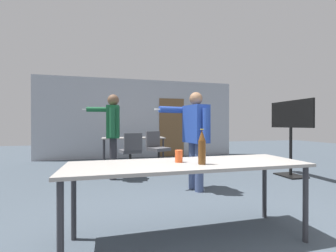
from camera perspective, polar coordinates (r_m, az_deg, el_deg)
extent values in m
cube|color=#A3A8B2|center=(7.80, -7.00, 1.90)|extent=(6.73, 0.10, 2.67)
cube|color=brown|center=(7.96, 0.93, -0.38)|extent=(0.90, 0.02, 2.05)
cube|color=gray|center=(2.21, 5.22, -9.62)|extent=(2.29, 0.71, 0.03)
cylinder|color=#2D2D33|center=(1.95, -25.67, -22.72)|extent=(0.05, 0.05, 0.73)
cylinder|color=#2D2D33|center=(2.64, 31.55, -16.53)|extent=(0.05, 0.05, 0.73)
cylinder|color=#2D2D33|center=(2.50, -22.83, -17.45)|extent=(0.05, 0.05, 0.73)
cylinder|color=#2D2D33|center=(3.06, 23.30, -14.09)|extent=(0.05, 0.05, 0.73)
cube|color=gray|center=(6.53, -8.76, -3.01)|extent=(1.75, 0.68, 0.03)
cylinder|color=#2D2D33|center=(6.26, -16.01, -6.65)|extent=(0.05, 0.05, 0.73)
cylinder|color=#2D2D33|center=(6.42, -1.21, -6.47)|extent=(0.05, 0.05, 0.73)
cylinder|color=#2D2D33|center=(6.81, -15.86, -6.08)|extent=(0.05, 0.05, 0.73)
cylinder|color=#2D2D33|center=(6.96, -2.25, -5.93)|extent=(0.05, 0.05, 0.73)
cube|color=black|center=(5.68, 28.70, -10.99)|extent=(0.44, 0.56, 0.03)
cylinder|color=black|center=(5.60, 28.72, -5.65)|extent=(0.06, 0.06, 1.03)
cube|color=black|center=(5.57, 28.74, 2.66)|extent=(0.04, 1.16, 0.59)
cube|color=black|center=(5.59, 28.92, 2.65)|extent=(0.01, 1.07, 0.52)
cylinder|color=#3D4C75|center=(3.88, 7.91, -10.33)|extent=(0.15, 0.15, 0.82)
cylinder|color=#3D4C75|center=(4.04, 6.31, -9.90)|extent=(0.15, 0.15, 0.82)
cube|color=#23429E|center=(3.89, 7.10, 0.52)|extent=(0.36, 0.52, 0.64)
sphere|color=#936B4C|center=(3.92, 7.11, 6.89)|extent=(0.23, 0.23, 0.23)
cylinder|color=#23429E|center=(3.65, 9.63, 0.14)|extent=(0.11, 0.11, 0.56)
cylinder|color=#23429E|center=(4.01, 1.46, 4.14)|extent=(0.57, 0.23, 0.11)
cube|color=white|center=(3.88, -2.59, 4.27)|extent=(0.12, 0.06, 0.03)
cylinder|color=#28282D|center=(4.78, -13.80, -8.10)|extent=(0.14, 0.14, 0.85)
cylinder|color=#28282D|center=(4.96, -13.65, -7.79)|extent=(0.14, 0.14, 0.85)
cube|color=#195633|center=(4.82, -13.74, 1.05)|extent=(0.28, 0.46, 0.67)
sphere|color=brown|center=(4.85, -13.74, 6.41)|extent=(0.24, 0.24, 0.24)
cylinder|color=#195633|center=(4.54, -13.97, 0.86)|extent=(0.11, 0.11, 0.58)
cylinder|color=#195633|center=(5.13, -16.78, 4.04)|extent=(0.59, 0.15, 0.11)
cube|color=white|center=(5.18, -20.30, 4.00)|extent=(0.12, 0.04, 0.03)
cylinder|color=black|center=(5.74, -9.58, -10.82)|extent=(0.52, 0.52, 0.03)
cylinder|color=black|center=(5.70, -9.58, -8.72)|extent=(0.06, 0.06, 0.40)
cube|color=#4C4C51|center=(5.67, -9.58, -6.35)|extent=(0.54, 0.54, 0.08)
cube|color=#4C4C51|center=(5.40, -8.85, -4.02)|extent=(0.44, 0.14, 0.42)
cylinder|color=black|center=(5.95, -2.35, -10.41)|extent=(0.52, 0.52, 0.03)
cylinder|color=black|center=(5.92, -2.35, -8.28)|extent=(0.06, 0.06, 0.42)
cube|color=#4C4C51|center=(5.88, -2.35, -5.89)|extent=(0.61, 0.61, 0.08)
cube|color=#4C4C51|center=(6.07, -3.86, -3.33)|extent=(0.42, 0.25, 0.42)
cylinder|color=#563314|center=(2.12, 8.62, -6.64)|extent=(0.07, 0.07, 0.22)
cone|color=#563314|center=(2.10, 8.62, -2.29)|extent=(0.06, 0.06, 0.10)
cylinder|color=gold|center=(2.10, 8.62, -0.83)|extent=(0.03, 0.03, 0.01)
cylinder|color=#E05123|center=(2.22, 2.77, -7.66)|extent=(0.07, 0.07, 0.12)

